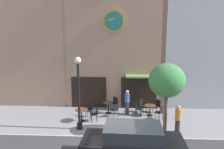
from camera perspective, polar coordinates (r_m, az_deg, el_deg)
ground_plane at (r=10.84m, az=-0.56°, el=-18.85°), size 24.39×11.48×0.13m
clock_building at (r=16.29m, az=0.65°, el=14.34°), size 7.34×3.38×12.37m
neighbor_building_left at (r=19.01m, az=-20.63°, el=11.27°), size 6.76×4.60×11.58m
neighbor_building_right at (r=18.61m, az=22.38°, el=11.26°), size 6.74×4.83×11.62m
street_lamp at (r=12.02m, az=-8.89°, el=-5.04°), size 0.36×0.36×4.14m
street_tree at (r=11.49m, az=14.45°, el=-1.68°), size 1.90×1.71×3.87m
cafe_table_near_curb at (r=13.57m, az=-8.15°, el=-10.04°), size 0.79×0.79×0.76m
cafe_table_center_left at (r=14.77m, az=-0.95°, el=-8.27°), size 0.76×0.76×0.76m
cafe_table_center at (r=14.54m, az=10.14°, el=-8.83°), size 0.77×0.77×0.72m
cafe_chair_corner at (r=14.05m, az=12.74°, el=-9.63°), size 0.57×0.57×0.90m
cafe_chair_left_end at (r=14.51m, az=6.81°, el=-8.79°), size 0.46×0.46×0.90m
cafe_chair_near_tree at (r=13.49m, az=-4.50°, el=-10.24°), size 0.49×0.49×0.90m
cafe_chair_mid_row at (r=14.25m, az=-6.05°, el=-9.13°), size 0.47×0.47×0.90m
cafe_chair_curbside at (r=15.50m, az=0.74°, el=-7.45°), size 0.54×0.54×0.90m
cafe_chair_right_end at (r=14.15m, az=0.80°, el=-9.22°), size 0.56×0.56×0.90m
cafe_chair_outer at (r=15.22m, az=12.03°, el=-8.03°), size 0.56×0.56×0.90m
cafe_chair_facing_wall at (r=15.09m, az=8.04°, el=-8.05°), size 0.57×0.57×0.90m
pedestrian_orange at (r=12.11m, az=17.20°, el=-11.47°), size 0.45×0.45×1.67m
pedestrian_blue at (r=14.55m, az=4.06°, el=-7.30°), size 0.45×0.45×1.67m
parked_car_black at (r=9.56m, az=5.55°, el=-17.83°), size 4.37×2.15×1.55m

